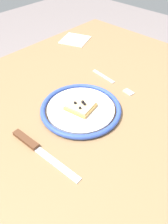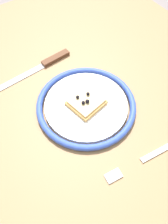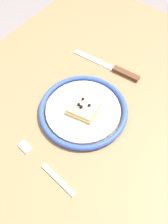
# 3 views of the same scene
# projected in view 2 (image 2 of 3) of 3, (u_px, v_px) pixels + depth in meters

# --- Properties ---
(ground_plane) EXTENTS (6.00, 6.00, 0.00)m
(ground_plane) POSITION_uv_depth(u_px,v_px,m) (94.00, 186.00, 1.19)
(ground_plane) COLOR gray
(dining_table) EXTENTS (1.19, 0.90, 0.73)m
(dining_table) POSITION_uv_depth(u_px,v_px,m) (103.00, 126.00, 0.66)
(dining_table) COLOR #936D47
(dining_table) RESTS_ON ground_plane
(plate) EXTENTS (0.26, 0.26, 0.02)m
(plate) POSITION_uv_depth(u_px,v_px,m) (86.00, 105.00, 0.58)
(plate) COLOR white
(plate) RESTS_ON dining_table
(pizza_slice_near) EXTENTS (0.09, 0.09, 0.03)m
(pizza_slice_near) POSITION_uv_depth(u_px,v_px,m) (86.00, 102.00, 0.57)
(pizza_slice_near) COLOR tan
(pizza_slice_near) RESTS_ON plate
(knife) EXTENTS (0.03, 0.24, 0.01)m
(knife) POSITION_uv_depth(u_px,v_px,m) (46.00, 63.00, 0.67)
(knife) COLOR silver
(knife) RESTS_ON dining_table
(fork) EXTENTS (0.04, 0.20, 0.00)m
(fork) POSITION_uv_depth(u_px,v_px,m) (144.00, 159.00, 0.50)
(fork) COLOR silver
(fork) RESTS_ON dining_table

